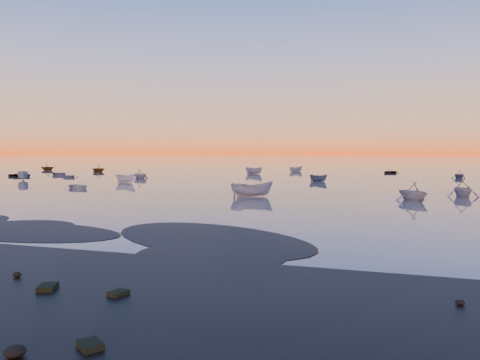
% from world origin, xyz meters
% --- Properties ---
extents(ground, '(600.00, 600.00, 0.00)m').
position_xyz_m(ground, '(0.00, 100.00, 0.00)').
color(ground, '#685C57').
rests_on(ground, ground).
extents(mud_lobes, '(140.00, 6.00, 0.07)m').
position_xyz_m(mud_lobes, '(0.00, -1.00, 0.01)').
color(mud_lobes, black).
rests_on(mud_lobes, ground).
extents(moored_fleet, '(124.00, 58.00, 1.20)m').
position_xyz_m(moored_fleet, '(0.00, 53.00, 0.00)').
color(moored_fleet, beige).
rests_on(moored_fleet, ground).
extents(boat_near_left, '(3.32, 4.13, 0.96)m').
position_xyz_m(boat_near_left, '(-16.91, 27.32, 0.00)').
color(boat_near_left, beige).
rests_on(boat_near_left, ground).
extents(boat_near_center, '(3.43, 4.72, 1.50)m').
position_xyz_m(boat_near_center, '(6.24, 24.00, 0.00)').
color(boat_near_center, gray).
rests_on(boat_near_center, ground).
extents(boat_near_right, '(4.01, 3.84, 1.34)m').
position_xyz_m(boat_near_right, '(21.57, 25.16, 0.00)').
color(boat_near_right, gray).
rests_on(boat_near_right, ground).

